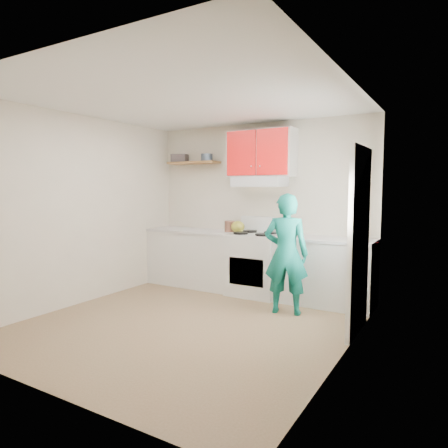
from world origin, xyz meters
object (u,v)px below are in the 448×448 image
Objects in this scene: tin at (207,157)px; crock at (230,227)px; stove at (256,264)px; person at (286,254)px; kettle at (238,227)px.

tin reaches higher than crock.
person reaches higher than stove.
stove is 1.90m from tin.
crock is at bearing -12.29° from tin.
stove is 4.86× the size of tin.
stove is at bearing -8.31° from tin.
person is (1.69, -0.77, -1.33)m from tin.
crock is 1.39m from person.
stove is 4.72× the size of crock.
stove is 4.40× the size of kettle.
stove is at bearing -4.10° from crock.
kettle reaches higher than stove.
stove is at bearing 11.72° from kettle.
tin is at bearing -37.40° from person.
kettle is 0.14× the size of person.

